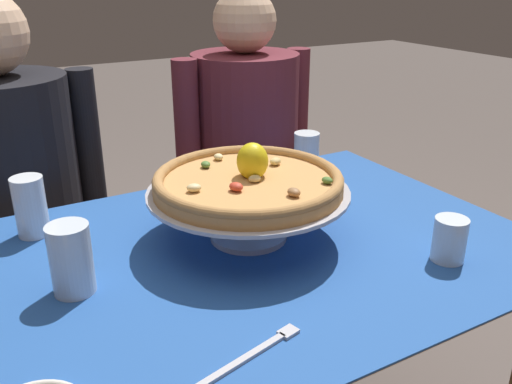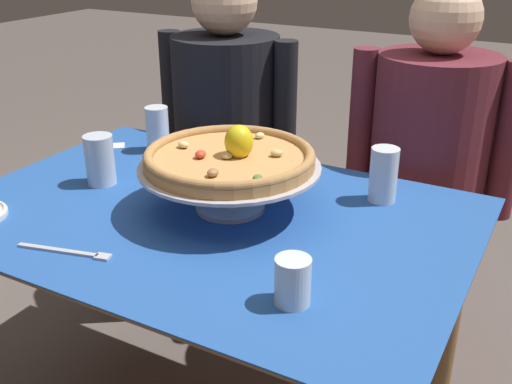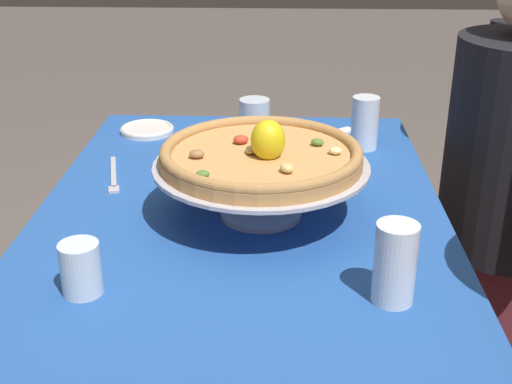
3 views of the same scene
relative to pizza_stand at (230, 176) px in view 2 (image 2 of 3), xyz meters
name	(u,v)px [view 2 (image 2 of 3)]	position (x,y,z in m)	size (l,w,h in m)	color
dining_table	(209,250)	(-0.04, -0.04, -0.19)	(1.25, 0.86, 0.71)	olive
pizza_stand	(230,176)	(0.00, 0.00, 0.00)	(0.44, 0.44, 0.12)	#B7B7C1
pizza	(230,157)	(0.00, 0.00, 0.05)	(0.41, 0.41, 0.10)	tan
water_glass_back_left	(158,131)	(-0.41, 0.25, -0.03)	(0.07, 0.07, 0.14)	white
water_glass_back_right	(383,178)	(0.31, 0.23, -0.03)	(0.07, 0.07, 0.14)	white
water_glass_side_left	(100,163)	(-0.39, -0.03, -0.03)	(0.08, 0.08, 0.13)	silver
water_glass_front_right	(293,284)	(0.31, -0.29, -0.05)	(0.07, 0.07, 0.09)	silver
dinner_fork	(69,252)	(-0.19, -0.35, -0.08)	(0.22, 0.07, 0.01)	#B7B7C1
sugar_packet	(119,146)	(-0.54, 0.22, -0.09)	(0.05, 0.04, 0.01)	white
diner_left	(227,143)	(-0.41, 0.66, -0.19)	(0.54, 0.40, 1.23)	maroon
diner_right	(425,189)	(0.33, 0.62, -0.20)	(0.51, 0.37, 1.22)	maroon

